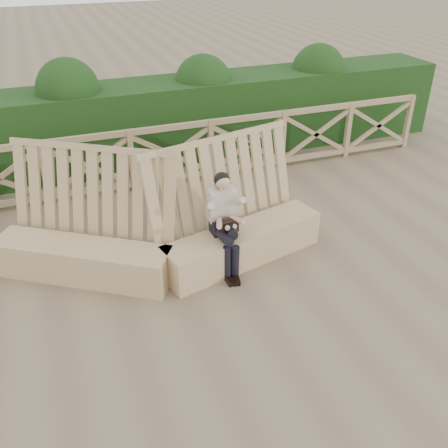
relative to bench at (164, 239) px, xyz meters
name	(u,v)px	position (x,y,z in m)	size (l,w,h in m)	color
ground	(250,299)	(0.78, -1.10, -0.41)	(60.00, 60.00, 0.00)	brown
bench	(164,239)	(0.00, 0.00, 0.00)	(4.38, 1.93, 1.62)	#9D865A
woman	(225,218)	(0.75, -0.31, 0.33)	(0.36, 0.76, 1.34)	black
guardrail	(172,155)	(0.78, 2.40, 0.14)	(10.10, 0.09, 1.10)	#8A7850
hedge	(155,122)	(0.78, 3.60, 0.34)	(12.00, 1.20, 1.50)	black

